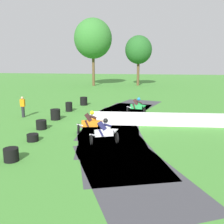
# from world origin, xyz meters

# --- Properties ---
(ground_plane) EXTENTS (120.00, 120.00, 0.00)m
(ground_plane) POSITION_xyz_m (0.00, 0.00, 0.00)
(ground_plane) COLOR #428433
(track_asphalt) EXTENTS (7.30, 23.22, 0.01)m
(track_asphalt) POSITION_xyz_m (0.66, 0.04, 0.00)
(track_asphalt) COLOR #3D3D42
(track_asphalt) RESTS_ON ground
(safety_barrier) EXTENTS (12.93, 1.08, 0.90)m
(safety_barrier) POSITION_xyz_m (4.98, 0.30, 0.45)
(safety_barrier) COLOR white
(safety_barrier) RESTS_ON ground
(motorcycle_lead_green) EXTENTS (1.72, 1.02, 1.43)m
(motorcycle_lead_green) POSITION_xyz_m (1.59, 3.96, 0.64)
(motorcycle_lead_green) COLOR black
(motorcycle_lead_green) RESTS_ON ground
(motorcycle_chase_orange) EXTENTS (1.67, 0.91, 1.42)m
(motorcycle_chase_orange) POSITION_xyz_m (-0.95, -2.15, 0.66)
(motorcycle_chase_orange) COLOR black
(motorcycle_chase_orange) RESTS_ON ground
(motorcycle_trailing_white) EXTENTS (1.67, 1.23, 1.42)m
(motorcycle_trailing_white) POSITION_xyz_m (0.24, -3.95, 0.63)
(motorcycle_trailing_white) COLOR black
(motorcycle_trailing_white) RESTS_ON ground
(tire_stack_near) EXTENTS (0.71, 0.71, 0.80)m
(tire_stack_near) POSITION_xyz_m (-3.84, 7.26, 0.40)
(tire_stack_near) COLOR black
(tire_stack_near) RESTS_ON ground
(tire_stack_mid_a) EXTENTS (0.59, 0.59, 0.80)m
(tire_stack_mid_a) POSITION_xyz_m (-4.34, 4.11, 0.40)
(tire_stack_mid_a) COLOR black
(tire_stack_mid_a) RESTS_ON ground
(tire_stack_mid_b) EXTENTS (0.72, 0.72, 0.80)m
(tire_stack_mid_b) POSITION_xyz_m (-4.38, 0.92, 0.40)
(tire_stack_mid_b) COLOR black
(tire_stack_mid_b) RESTS_ON ground
(tire_stack_far) EXTENTS (0.67, 0.67, 0.60)m
(tire_stack_far) POSITION_xyz_m (-4.34, -1.78, 0.30)
(tire_stack_far) COLOR black
(tire_stack_far) RESTS_ON ground
(tire_stack_extra_a) EXTENTS (0.64, 0.64, 0.40)m
(tire_stack_extra_a) POSITION_xyz_m (-3.81, -4.21, 0.20)
(tire_stack_extra_a) COLOR black
(tire_stack_extra_a) RESTS_ON ground
(tire_stack_extra_b) EXTENTS (0.66, 0.66, 0.60)m
(tire_stack_extra_b) POSITION_xyz_m (-3.48, -7.07, 0.30)
(tire_stack_extra_b) COLOR black
(tire_stack_extra_b) RESTS_ON ground
(track_marshal) EXTENTS (0.34, 0.24, 1.63)m
(track_marshal) POSITION_xyz_m (-7.18, 1.37, 0.82)
(track_marshal) COLOR #232328
(track_marshal) RESTS_ON ground
(traffic_cone) EXTENTS (0.28, 0.28, 0.44)m
(traffic_cone) POSITION_xyz_m (5.66, 1.17, 0.22)
(traffic_cone) COLOR orange
(traffic_cone) RESTS_ON ground
(tree_far_left) EXTENTS (6.18, 6.18, 10.96)m
(tree_far_left) POSITION_xyz_m (-6.84, 25.70, 7.70)
(tree_far_left) COLOR brown
(tree_far_left) RESTS_ON ground
(tree_far_right) EXTENTS (4.46, 4.46, 8.30)m
(tree_far_right) POSITION_xyz_m (0.54, 27.32, 5.92)
(tree_far_right) COLOR brown
(tree_far_right) RESTS_ON ground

